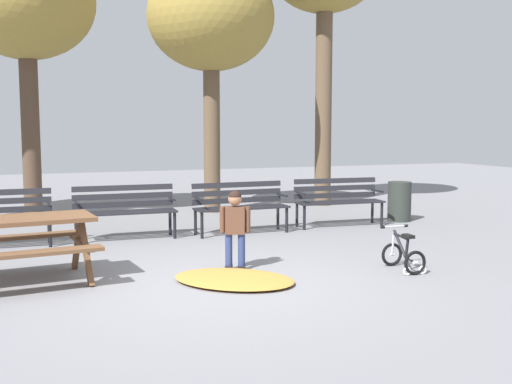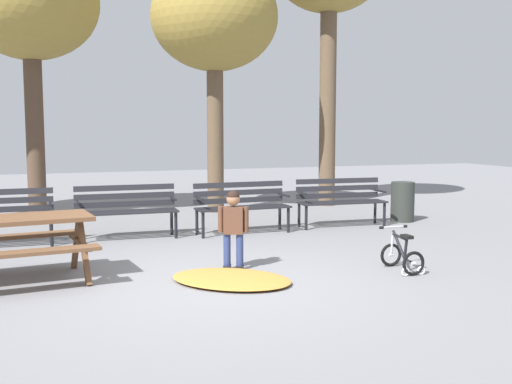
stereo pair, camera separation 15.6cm
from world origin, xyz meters
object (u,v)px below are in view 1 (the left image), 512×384
(picnic_table, at_px, (11,233))
(park_bench_far_right, at_px, (338,198))
(child_standing, at_px, (235,224))
(kids_bicycle, at_px, (403,255))
(park_bench_right, at_px, (240,203))
(park_bench_left, at_px, (125,207))
(trash_bin, at_px, (399,201))

(picnic_table, relative_size, park_bench_far_right, 1.19)
(child_standing, height_order, kids_bicycle, child_standing)
(picnic_table, distance_m, park_bench_right, 4.23)
(kids_bicycle, bearing_deg, park_bench_left, 130.02)
(picnic_table, height_order, park_bench_far_right, park_bench_far_right)
(child_standing, relative_size, trash_bin, 1.34)
(park_bench_far_right, bearing_deg, park_bench_right, -177.49)
(trash_bin, bearing_deg, child_standing, -147.69)
(park_bench_left, distance_m, trash_bin, 5.17)
(park_bench_far_right, distance_m, kids_bicycle, 3.51)
(park_bench_far_right, bearing_deg, child_standing, -137.84)
(picnic_table, relative_size, park_bench_right, 1.20)
(child_standing, distance_m, kids_bicycle, 2.14)
(park_bench_far_right, bearing_deg, picnic_table, -156.56)
(park_bench_right, height_order, child_standing, child_standing)
(park_bench_far_right, distance_m, child_standing, 3.87)
(park_bench_left, distance_m, kids_bicycle, 4.50)
(park_bench_right, bearing_deg, kids_bicycle, -73.17)
(park_bench_far_right, height_order, trash_bin, park_bench_far_right)
(kids_bicycle, bearing_deg, trash_bin, 56.59)
(picnic_table, xyz_separation_m, park_bench_right, (3.56, 2.29, -0.08))
(park_bench_left, relative_size, kids_bicycle, 2.83)
(park_bench_far_right, bearing_deg, trash_bin, 3.20)
(park_bench_left, height_order, kids_bicycle, park_bench_left)
(park_bench_left, relative_size, park_bench_far_right, 0.99)
(park_bench_far_right, bearing_deg, kids_bicycle, -105.18)
(park_bench_far_right, bearing_deg, park_bench_left, 178.94)
(park_bench_left, height_order, trash_bin, park_bench_left)
(picnic_table, relative_size, child_standing, 1.92)
(park_bench_left, height_order, child_standing, child_standing)
(park_bench_left, bearing_deg, trash_bin, 0.06)
(kids_bicycle, bearing_deg, picnic_table, 167.60)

